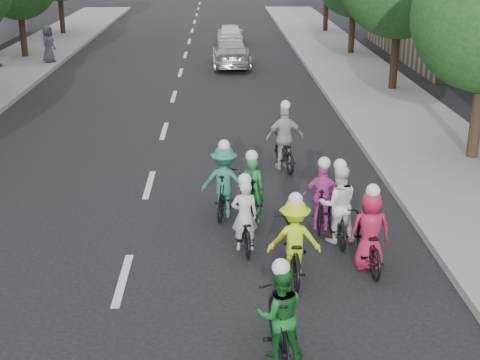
{
  "coord_description": "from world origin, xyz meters",
  "views": [
    {
      "loc": [
        1.8,
        -10.88,
        5.86
      ],
      "look_at": [
        2.22,
        2.52,
        1.0
      ],
      "focal_mm": 50.0,
      "sensor_mm": 36.0,
      "label": 1
    }
  ],
  "objects_px": {
    "cyclist_4": "(369,238)",
    "cyclist_6": "(337,211)",
    "cyclist_0": "(244,224)",
    "cyclist_1": "(279,320)",
    "cyclist_7": "(224,186)",
    "cyclist_3": "(322,202)",
    "cyclist_2": "(294,245)",
    "follow_car_lead": "(231,54)",
    "spectator_2": "(48,44)",
    "cyclist_5": "(251,196)",
    "cyclist_8": "(284,145)",
    "follow_car_trail": "(230,34)"
  },
  "relations": [
    {
      "from": "cyclist_3",
      "to": "cyclist_6",
      "type": "bearing_deg",
      "value": 121.02
    },
    {
      "from": "cyclist_0",
      "to": "cyclist_1",
      "type": "xyz_separation_m",
      "value": [
        0.37,
        -3.73,
        0.1
      ]
    },
    {
      "from": "cyclist_4",
      "to": "cyclist_6",
      "type": "height_order",
      "value": "cyclist_6"
    },
    {
      "from": "cyclist_0",
      "to": "follow_car_lead",
      "type": "distance_m",
      "value": 20.13
    },
    {
      "from": "cyclist_5",
      "to": "cyclist_8",
      "type": "xyz_separation_m",
      "value": [
        1.05,
        3.57,
        0.05
      ]
    },
    {
      "from": "cyclist_2",
      "to": "cyclist_6",
      "type": "height_order",
      "value": "cyclist_6"
    },
    {
      "from": "cyclist_1",
      "to": "follow_car_trail",
      "type": "height_order",
      "value": "cyclist_1"
    },
    {
      "from": "cyclist_6",
      "to": "cyclist_3",
      "type": "bearing_deg",
      "value": -72.24
    },
    {
      "from": "cyclist_0",
      "to": "cyclist_4",
      "type": "xyz_separation_m",
      "value": [
        2.3,
        -0.86,
        0.07
      ]
    },
    {
      "from": "cyclist_6",
      "to": "follow_car_lead",
      "type": "bearing_deg",
      "value": -87.07
    },
    {
      "from": "cyclist_3",
      "to": "cyclist_4",
      "type": "distance_m",
      "value": 1.89
    },
    {
      "from": "cyclist_2",
      "to": "cyclist_6",
      "type": "bearing_deg",
      "value": -123.1
    },
    {
      "from": "cyclist_7",
      "to": "cyclist_0",
      "type": "bearing_deg",
      "value": 112.45
    },
    {
      "from": "cyclist_1",
      "to": "cyclist_2",
      "type": "xyz_separation_m",
      "value": [
        0.48,
        2.52,
        -0.01
      ]
    },
    {
      "from": "cyclist_5",
      "to": "cyclist_6",
      "type": "bearing_deg",
      "value": 146.9
    },
    {
      "from": "cyclist_4",
      "to": "cyclist_5",
      "type": "xyz_separation_m",
      "value": [
        -2.1,
        2.22,
        0.01
      ]
    },
    {
      "from": "cyclist_0",
      "to": "cyclist_1",
      "type": "distance_m",
      "value": 3.75
    },
    {
      "from": "cyclist_3",
      "to": "spectator_2",
      "type": "xyz_separation_m",
      "value": [
        -10.45,
        19.91,
        0.44
      ]
    },
    {
      "from": "spectator_2",
      "to": "cyclist_4",
      "type": "bearing_deg",
      "value": -136.28
    },
    {
      "from": "cyclist_0",
      "to": "cyclist_5",
      "type": "bearing_deg",
      "value": -102.49
    },
    {
      "from": "cyclist_4",
      "to": "cyclist_8",
      "type": "relative_size",
      "value": 0.97
    },
    {
      "from": "cyclist_0",
      "to": "follow_car_trail",
      "type": "height_order",
      "value": "cyclist_0"
    },
    {
      "from": "cyclist_3",
      "to": "cyclist_4",
      "type": "relative_size",
      "value": 0.89
    },
    {
      "from": "cyclist_7",
      "to": "spectator_2",
      "type": "bearing_deg",
      "value": -56.6
    },
    {
      "from": "cyclist_0",
      "to": "cyclist_1",
      "type": "relative_size",
      "value": 0.91
    },
    {
      "from": "cyclist_7",
      "to": "follow_car_lead",
      "type": "distance_m",
      "value": 18.44
    },
    {
      "from": "cyclist_8",
      "to": "spectator_2",
      "type": "height_order",
      "value": "spectator_2"
    },
    {
      "from": "follow_car_lead",
      "to": "cyclist_6",
      "type": "bearing_deg",
      "value": 94.49
    },
    {
      "from": "cyclist_1",
      "to": "cyclist_4",
      "type": "height_order",
      "value": "cyclist_4"
    },
    {
      "from": "cyclist_5",
      "to": "cyclist_6",
      "type": "relative_size",
      "value": 1.0
    },
    {
      "from": "cyclist_6",
      "to": "cyclist_7",
      "type": "height_order",
      "value": "cyclist_7"
    },
    {
      "from": "cyclist_4",
      "to": "follow_car_lead",
      "type": "xyz_separation_m",
      "value": [
        -2.17,
        20.99,
        0.06
      ]
    },
    {
      "from": "cyclist_1",
      "to": "cyclist_5",
      "type": "relative_size",
      "value": 1.0
    },
    {
      "from": "cyclist_1",
      "to": "follow_car_lead",
      "type": "bearing_deg",
      "value": -94.39
    },
    {
      "from": "cyclist_1",
      "to": "cyclist_6",
      "type": "relative_size",
      "value": 1.0
    },
    {
      "from": "follow_car_lead",
      "to": "spectator_2",
      "type": "relative_size",
      "value": 2.51
    },
    {
      "from": "cyclist_3",
      "to": "cyclist_5",
      "type": "relative_size",
      "value": 0.92
    },
    {
      "from": "cyclist_4",
      "to": "spectator_2",
      "type": "xyz_separation_m",
      "value": [
        -11.06,
        21.7,
        0.45
      ]
    },
    {
      "from": "cyclist_0",
      "to": "follow_car_lead",
      "type": "relative_size",
      "value": 0.36
    },
    {
      "from": "cyclist_4",
      "to": "cyclist_6",
      "type": "relative_size",
      "value": 1.04
    },
    {
      "from": "cyclist_0",
      "to": "cyclist_7",
      "type": "relative_size",
      "value": 0.91
    },
    {
      "from": "cyclist_4",
      "to": "follow_car_trail",
      "type": "bearing_deg",
      "value": -87.01
    },
    {
      "from": "cyclist_0",
      "to": "cyclist_6",
      "type": "distance_m",
      "value": 1.93
    },
    {
      "from": "cyclist_0",
      "to": "cyclist_5",
      "type": "height_order",
      "value": "cyclist_5"
    },
    {
      "from": "cyclist_5",
      "to": "cyclist_8",
      "type": "relative_size",
      "value": 0.94
    },
    {
      "from": "follow_car_lead",
      "to": "follow_car_trail",
      "type": "xyz_separation_m",
      "value": [
        0.07,
        7.14,
        -0.02
      ]
    },
    {
      "from": "spectator_2",
      "to": "cyclist_2",
      "type": "bearing_deg",
      "value": -139.73
    },
    {
      "from": "cyclist_4",
      "to": "follow_car_lead",
      "type": "distance_m",
      "value": 21.11
    },
    {
      "from": "cyclist_2",
      "to": "cyclist_6",
      "type": "distance_m",
      "value": 1.86
    },
    {
      "from": "follow_car_lead",
      "to": "spectator_2",
      "type": "distance_m",
      "value": 8.93
    }
  ]
}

